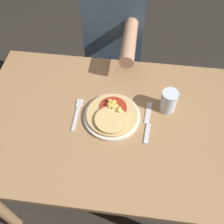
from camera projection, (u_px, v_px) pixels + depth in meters
The scene contains 8 objects.
ground_plane at pixel (107, 183), 1.78m from camera, with size 8.00×8.00×0.00m, color #2D2823.
dining_table at pixel (105, 134), 1.26m from camera, with size 1.15×0.78×0.76m.
plate at pixel (112, 116), 1.16m from camera, with size 0.25×0.25×0.01m.
pizza at pixel (112, 115), 1.15m from camera, with size 0.23×0.23×0.04m.
fork at pixel (77, 112), 1.18m from camera, with size 0.03×0.18×0.00m.
knife at pixel (148, 123), 1.15m from camera, with size 0.03×0.22×0.00m.
drinking_glass at pixel (169, 101), 1.16m from camera, with size 0.07×0.07×0.11m.
person_diner at pixel (115, 39), 1.59m from camera, with size 0.34×0.52×1.21m.
Camera 1 is at (0.12, -0.64, 1.72)m, focal length 42.00 mm.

